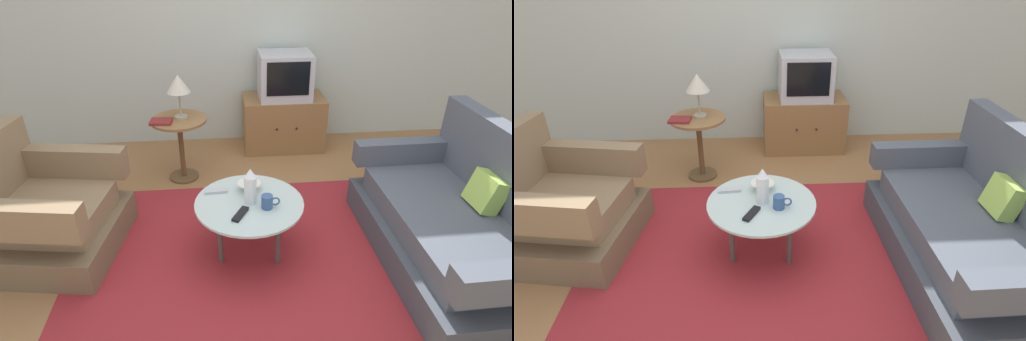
{
  "view_description": "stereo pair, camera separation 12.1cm",
  "coord_description": "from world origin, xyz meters",
  "views": [
    {
      "loc": [
        -0.24,
        -2.26,
        2.03
      ],
      "look_at": [
        0.02,
        0.35,
        0.55
      ],
      "focal_mm": 28.4,
      "sensor_mm": 36.0,
      "label": 1
    },
    {
      "loc": [
        -0.12,
        -2.27,
        2.03
      ],
      "look_at": [
        0.02,
        0.35,
        0.55
      ],
      "focal_mm": 28.4,
      "sensor_mm": 36.0,
      "label": 2
    }
  ],
  "objects": [
    {
      "name": "book",
      "position": [
        -0.75,
        1.17,
        0.63
      ],
      "size": [
        0.2,
        0.17,
        0.03
      ],
      "rotation": [
        0.0,
        0.0,
        -0.08
      ],
      "color": "maroon",
      "rests_on": "side_table"
    },
    {
      "name": "coffee_table",
      "position": [
        -0.05,
        0.1,
        0.4
      ],
      "size": [
        0.77,
        0.77,
        0.44
      ],
      "color": "#B2C6C1",
      "rests_on": "ground"
    },
    {
      "name": "armchair",
      "position": [
        -1.53,
        0.28,
        0.31
      ],
      "size": [
        1.04,
        1.04,
        0.89
      ],
      "rotation": [
        0.0,
        0.0,
        -1.73
      ],
      "color": "brown",
      "rests_on": "ground"
    },
    {
      "name": "vase",
      "position": [
        -0.04,
        0.1,
        0.57
      ],
      "size": [
        0.09,
        0.09,
        0.27
      ],
      "color": "white",
      "rests_on": "coffee_table"
    },
    {
      "name": "bowl",
      "position": [
        -0.04,
        0.26,
        0.47
      ],
      "size": [
        0.17,
        0.17,
        0.06
      ],
      "color": "silver",
      "rests_on": "coffee_table"
    },
    {
      "name": "couch",
      "position": [
        1.39,
        -0.13,
        0.3
      ],
      "size": [
        0.91,
        1.64,
        0.96
      ],
      "rotation": [
        0.0,
        0.0,
        1.59
      ],
      "color": "#3E424B",
      "rests_on": "ground"
    },
    {
      "name": "back_wall",
      "position": [
        0.0,
        2.2,
        1.35
      ],
      "size": [
        9.0,
        0.12,
        2.7
      ],
      "primitive_type": "cube",
      "color": "#B2BCB2",
      "rests_on": "ground"
    },
    {
      "name": "tv_remote_silver",
      "position": [
        -0.28,
        0.25,
        0.45
      ],
      "size": [
        0.17,
        0.06,
        0.02
      ],
      "rotation": [
        0.0,
        0.0,
        0.07
      ],
      "color": "#B2B2B7",
      "rests_on": "coffee_table"
    },
    {
      "name": "table_lamp",
      "position": [
        -0.58,
        1.28,
        0.93
      ],
      "size": [
        0.22,
        0.22,
        0.4
      ],
      "color": "#9E937A",
      "rests_on": "side_table"
    },
    {
      "name": "side_table",
      "position": [
        -0.6,
        1.26,
        0.45
      ],
      "size": [
        0.51,
        0.51,
        0.62
      ],
      "color": "olive",
      "rests_on": "ground"
    },
    {
      "name": "tv_stand",
      "position": [
        0.48,
        1.86,
        0.29
      ],
      "size": [
        0.87,
        0.51,
        0.58
      ],
      "color": "olive",
      "rests_on": "ground"
    },
    {
      "name": "television",
      "position": [
        0.48,
        1.85,
        0.82
      ],
      "size": [
        0.54,
        0.44,
        0.47
      ],
      "color": "#B7B7BC",
      "rests_on": "tv_stand"
    },
    {
      "name": "ground_plane",
      "position": [
        0.0,
        0.0,
        0.0
      ],
      "size": [
        16.0,
        16.0,
        0.0
      ],
      "primitive_type": "plane",
      "color": "olive"
    },
    {
      "name": "mug",
      "position": [
        0.07,
        0.02,
        0.49
      ],
      "size": [
        0.13,
        0.08,
        0.1
      ],
      "color": "#335184",
      "rests_on": "coffee_table"
    },
    {
      "name": "area_rug",
      "position": [
        -0.05,
        0.1,
        0.0
      ],
      "size": [
        2.6,
        1.88,
        0.0
      ],
      "primitive_type": "cube",
      "color": "maroon",
      "rests_on": "ground"
    },
    {
      "name": "tv_remote_dark",
      "position": [
        -0.12,
        -0.05,
        0.45
      ],
      "size": [
        0.13,
        0.17,
        0.02
      ],
      "rotation": [
        0.0,
        0.0,
        1.06
      ],
      "color": "black",
      "rests_on": "coffee_table"
    }
  ]
}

